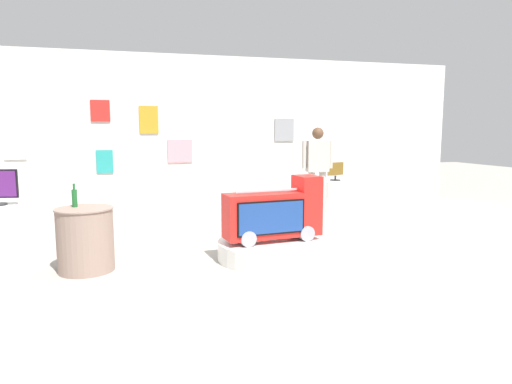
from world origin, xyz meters
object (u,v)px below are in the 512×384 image
bottle_on_side_table (75,198)px  shopper_browsing_near_truck (317,168)px  tv_on_left_rear (336,170)px  main_display_pedestal (272,250)px  display_pedestal_left_rear (335,197)px  novelty_firetruck_tv (275,214)px  side_table_round (85,239)px

bottle_on_side_table → shopper_browsing_near_truck: size_ratio=0.16×
tv_on_left_rear → shopper_browsing_near_truck: (-0.73, -0.80, 0.13)m
tv_on_left_rear → bottle_on_side_table: bearing=-150.7°
shopper_browsing_near_truck → main_display_pedestal: bearing=-126.4°
main_display_pedestal → display_pedestal_left_rear: display_pedestal_left_rear is taller
novelty_firetruck_tv → display_pedestal_left_rear: size_ratio=1.68×
display_pedestal_left_rear → bottle_on_side_table: bearing=-150.7°
main_display_pedestal → display_pedestal_left_rear: bearing=51.7°
main_display_pedestal → bottle_on_side_table: (-2.36, 0.20, 0.74)m
bottle_on_side_table → side_table_round: bearing=-43.0°
novelty_firetruck_tv → tv_on_left_rear: novelty_firetruck_tv is taller
novelty_firetruck_tv → bottle_on_side_table: bearing=175.2°
display_pedestal_left_rear → shopper_browsing_near_truck: bearing=-132.4°
main_display_pedestal → tv_on_left_rear: tv_on_left_rear is taller
novelty_firetruck_tv → shopper_browsing_near_truck: shopper_browsing_near_truck is taller
side_table_round → shopper_browsing_near_truck: (3.68, 1.83, 0.61)m
novelty_firetruck_tv → display_pedestal_left_rear: 3.47m
tv_on_left_rear → display_pedestal_left_rear: bearing=74.6°
shopper_browsing_near_truck → tv_on_left_rear: bearing=47.5°
main_display_pedestal → display_pedestal_left_rear: 3.48m
display_pedestal_left_rear → main_display_pedestal: bearing=-128.3°
tv_on_left_rear → bottle_on_side_table: size_ratio=1.49×
display_pedestal_left_rear → bottle_on_side_table: (-4.51, -2.53, 0.53)m
tv_on_left_rear → side_table_round: tv_on_left_rear is taller
tv_on_left_rear → bottle_on_side_table: tv_on_left_rear is taller
main_display_pedestal → novelty_firetruck_tv: bearing=-9.0°
bottle_on_side_table → shopper_browsing_near_truck: 4.16m
display_pedestal_left_rear → shopper_browsing_near_truck: size_ratio=0.45×
main_display_pedestal → shopper_browsing_near_truck: size_ratio=0.83×
display_pedestal_left_rear → side_table_round: (-4.41, -2.63, 0.05)m
novelty_firetruck_tv → display_pedestal_left_rear: bearing=52.1°
display_pedestal_left_rear → tv_on_left_rear: 0.53m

